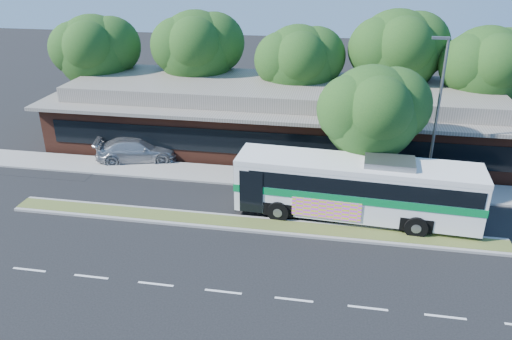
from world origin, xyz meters
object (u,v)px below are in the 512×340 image
(lamp_post, at_px, (437,114))
(transit_bus, at_px, (357,184))
(sedan, at_px, (137,149))
(sidewalk_tree, at_px, (378,111))

(lamp_post, bearing_deg, transit_bus, -138.62)
(transit_bus, distance_m, sedan, 15.49)
(lamp_post, height_order, transit_bus, lamp_post)
(sidewalk_tree, bearing_deg, sedan, 171.23)
(lamp_post, xyz_separation_m, sedan, (-18.56, 1.80, -4.11))
(sedan, height_order, sidewalk_tree, sidewalk_tree)
(lamp_post, relative_size, transit_bus, 0.71)
(lamp_post, relative_size, sidewalk_tree, 1.19)
(sedan, bearing_deg, sidewalk_tree, -113.93)
(lamp_post, distance_m, transit_bus, 6.19)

